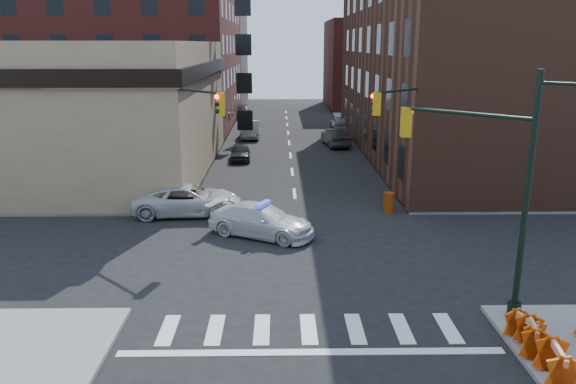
{
  "coord_description": "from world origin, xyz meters",
  "views": [
    {
      "loc": [
        -0.92,
        -23.04,
        8.87
      ],
      "look_at": [
        -0.52,
        2.1,
        2.2
      ],
      "focal_mm": 35.0,
      "sensor_mm": 36.0,
      "label": 1
    }
  ],
  "objects_px": {
    "barricade_se_a": "(524,330)",
    "barricade_nw_a": "(177,202)",
    "parked_car_wfar": "(251,130)",
    "pedestrian_a": "(171,189)",
    "barrel_road": "(389,202)",
    "police_car": "(261,220)",
    "pickup": "(188,200)",
    "parked_car_wnear": "(240,152)",
    "barrel_bank": "(210,198)",
    "parked_car_enear": "(336,137)",
    "pedestrian_b": "(94,192)"
  },
  "relations": [
    {
      "from": "parked_car_wnear",
      "to": "parked_car_enear",
      "type": "distance_m",
      "value": 10.09
    },
    {
      "from": "police_car",
      "to": "barrel_bank",
      "type": "height_order",
      "value": "police_car"
    },
    {
      "from": "pedestrian_a",
      "to": "parked_car_wfar",
      "type": "bearing_deg",
      "value": 98.29
    },
    {
      "from": "barricade_se_a",
      "to": "barrel_road",
      "type": "bearing_deg",
      "value": -8.28
    },
    {
      "from": "pedestrian_a",
      "to": "barricade_nw_a",
      "type": "distance_m",
      "value": 1.21
    },
    {
      "from": "pedestrian_a",
      "to": "barrel_bank",
      "type": "bearing_deg",
      "value": 15.05
    },
    {
      "from": "police_car",
      "to": "pedestrian_a",
      "type": "xyz_separation_m",
      "value": [
        -5.18,
        5.04,
        0.24
      ]
    },
    {
      "from": "parked_car_wnear",
      "to": "pedestrian_b",
      "type": "distance_m",
      "value": 15.66
    },
    {
      "from": "police_car",
      "to": "parked_car_enear",
      "type": "xyz_separation_m",
      "value": [
        5.87,
        23.94,
        0.04
      ]
    },
    {
      "from": "police_car",
      "to": "barricade_se_a",
      "type": "height_order",
      "value": "police_car"
    },
    {
      "from": "barrel_bank",
      "to": "barricade_se_a",
      "type": "relative_size",
      "value": 0.87
    },
    {
      "from": "parked_car_wfar",
      "to": "parked_car_enear",
      "type": "distance_m",
      "value": 9.04
    },
    {
      "from": "pickup",
      "to": "barricade_nw_a",
      "type": "height_order",
      "value": "pickup"
    },
    {
      "from": "barrel_road",
      "to": "barricade_nw_a",
      "type": "distance_m",
      "value": 11.5
    },
    {
      "from": "pedestrian_b",
      "to": "barrel_road",
      "type": "xyz_separation_m",
      "value": [
        15.83,
        -0.12,
        -0.6
      ]
    },
    {
      "from": "parked_car_wfar",
      "to": "barrel_bank",
      "type": "distance_m",
      "value": 23.6
    },
    {
      "from": "barricade_nw_a",
      "to": "barrel_bank",
      "type": "bearing_deg",
      "value": 23.11
    },
    {
      "from": "parked_car_wnear",
      "to": "pedestrian_a",
      "type": "bearing_deg",
      "value": -105.95
    },
    {
      "from": "barricade_se_a",
      "to": "police_car",
      "type": "bearing_deg",
      "value": 24.45
    },
    {
      "from": "parked_car_wnear",
      "to": "barricade_nw_a",
      "type": "relative_size",
      "value": 3.51
    },
    {
      "from": "pickup",
      "to": "barricade_nw_a",
      "type": "xyz_separation_m",
      "value": [
        -0.7,
        0.51,
        -0.25
      ]
    },
    {
      "from": "police_car",
      "to": "parked_car_wfar",
      "type": "distance_m",
      "value": 28.63
    },
    {
      "from": "police_car",
      "to": "barrel_road",
      "type": "relative_size",
      "value": 4.69
    },
    {
      "from": "pedestrian_a",
      "to": "barricade_se_a",
      "type": "xyz_separation_m",
      "value": [
        13.36,
        -15.34,
        -0.42
      ]
    },
    {
      "from": "police_car",
      "to": "pedestrian_b",
      "type": "height_order",
      "value": "pedestrian_b"
    },
    {
      "from": "parked_car_enear",
      "to": "barrel_bank",
      "type": "distance_m",
      "value": 20.95
    },
    {
      "from": "pickup",
      "to": "parked_car_enear",
      "type": "height_order",
      "value": "pickup"
    },
    {
      "from": "police_car",
      "to": "barricade_nw_a",
      "type": "height_order",
      "value": "police_car"
    },
    {
      "from": "barricade_nw_a",
      "to": "pickup",
      "type": "bearing_deg",
      "value": -43.65
    },
    {
      "from": "parked_car_wfar",
      "to": "pedestrian_a",
      "type": "height_order",
      "value": "pedestrian_a"
    },
    {
      "from": "parked_car_wnear",
      "to": "barrel_road",
      "type": "relative_size",
      "value": 3.38
    },
    {
      "from": "parked_car_wnear",
      "to": "pickup",
      "type": "bearing_deg",
      "value": -100.12
    },
    {
      "from": "pedestrian_b",
      "to": "barricade_nw_a",
      "type": "relative_size",
      "value": 1.88
    },
    {
      "from": "parked_car_wfar",
      "to": "barrel_bank",
      "type": "relative_size",
      "value": 4.93
    },
    {
      "from": "parked_car_wnear",
      "to": "parked_car_enear",
      "type": "height_order",
      "value": "parked_car_enear"
    },
    {
      "from": "parked_car_wfar",
      "to": "pedestrian_b",
      "type": "height_order",
      "value": "pedestrian_b"
    },
    {
      "from": "barrel_road",
      "to": "barricade_nw_a",
      "type": "bearing_deg",
      "value": 178.45
    },
    {
      "from": "parked_car_enear",
      "to": "barrel_bank",
      "type": "xyz_separation_m",
      "value": [
        -8.93,
        -18.95,
        -0.3
      ]
    },
    {
      "from": "pickup",
      "to": "pedestrian_b",
      "type": "xyz_separation_m",
      "value": [
        -5.03,
        0.32,
        0.35
      ]
    },
    {
      "from": "police_car",
      "to": "barrel_road",
      "type": "distance_m",
      "value": 7.72
    },
    {
      "from": "parked_car_enear",
      "to": "barricade_se_a",
      "type": "distance_m",
      "value": 34.33
    },
    {
      "from": "barrel_road",
      "to": "barricade_se_a",
      "type": "relative_size",
      "value": 0.96
    },
    {
      "from": "barricade_se_a",
      "to": "barricade_nw_a",
      "type": "xyz_separation_m",
      "value": [
        -12.9,
        14.31,
        -0.03
      ]
    },
    {
      "from": "parked_car_enear",
      "to": "pedestrian_a",
      "type": "height_order",
      "value": "pedestrian_a"
    },
    {
      "from": "pedestrian_a",
      "to": "barricade_nw_a",
      "type": "height_order",
      "value": "pedestrian_a"
    },
    {
      "from": "police_car",
      "to": "parked_car_wfar",
      "type": "relative_size",
      "value": 1.05
    },
    {
      "from": "parked_car_wnear",
      "to": "barricade_nw_a",
      "type": "bearing_deg",
      "value": -103.21
    },
    {
      "from": "parked_car_wnear",
      "to": "parked_car_enear",
      "type": "relative_size",
      "value": 0.78
    },
    {
      "from": "pickup",
      "to": "barricade_nw_a",
      "type": "bearing_deg",
      "value": 50.25
    },
    {
      "from": "parked_car_wfar",
      "to": "barricade_se_a",
      "type": "xyz_separation_m",
      "value": [
        10.08,
        -38.87,
        -0.23
      ]
    }
  ]
}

